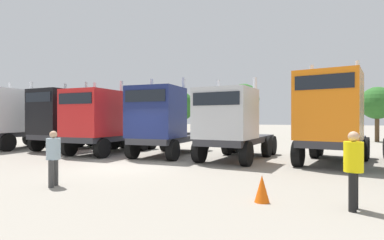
{
  "coord_description": "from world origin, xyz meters",
  "views": [
    {
      "loc": [
        7.65,
        -10.23,
        1.98
      ],
      "look_at": [
        0.9,
        4.81,
        1.94
      ],
      "focal_mm": 28.26,
      "sensor_mm": 36.0,
      "label": 1
    }
  ],
  "objects": [
    {
      "name": "oak_far_right",
      "position": [
        11.65,
        20.67,
        3.39
      ],
      "size": [
        2.84,
        2.84,
        4.84
      ],
      "color": "#4C3823",
      "rests_on": "ground"
    },
    {
      "name": "semi_truck_black",
      "position": [
        -7.53,
        3.79,
        2.0
      ],
      "size": [
        2.73,
        5.83,
        4.38
      ],
      "rotation": [
        0.0,
        0.0,
        -1.6
      ],
      "color": "#333338",
      "rests_on": "ground"
    },
    {
      "name": "semi_truck_orange",
      "position": [
        7.78,
        3.96,
        2.06
      ],
      "size": [
        3.38,
        6.08,
        4.52
      ],
      "rotation": [
        0.0,
        0.0,
        -1.73
      ],
      "color": "#333338",
      "rests_on": "ground"
    },
    {
      "name": "visitor_in_hivis",
      "position": [
        8.17,
        -2.79,
        1.0
      ],
      "size": [
        0.47,
        0.47,
        1.72
      ],
      "rotation": [
        0.0,
        0.0,
        2.95
      ],
      "color": "black",
      "rests_on": "ground"
    },
    {
      "name": "semi_truck_white",
      "position": [
        -11.49,
        3.02,
        2.05
      ],
      "size": [
        3.17,
        6.41,
        4.51
      ],
      "rotation": [
        0.0,
        0.0,
        -1.46
      ],
      "color": "#333338",
      "rests_on": "ground"
    },
    {
      "name": "semi_truck_red",
      "position": [
        -3.93,
        3.0,
        1.85
      ],
      "size": [
        2.72,
        6.24,
        4.15
      ],
      "rotation": [
        0.0,
        0.0,
        -1.54
      ],
      "color": "#333338",
      "rests_on": "ground"
    },
    {
      "name": "visitor_with_camera",
      "position": [
        0.28,
        -3.79,
        0.95
      ],
      "size": [
        0.53,
        0.53,
        1.64
      ],
      "rotation": [
        0.0,
        0.0,
        3.58
      ],
      "color": "#3D3D3D",
      "rests_on": "ground"
    },
    {
      "name": "oak_far_left",
      "position": [
        -9.57,
        23.92,
        3.62
      ],
      "size": [
        3.99,
        3.99,
        5.62
      ],
      "color": "#4C3823",
      "rests_on": "ground"
    },
    {
      "name": "semi_truck_navy",
      "position": [
        -0.22,
        3.5,
        1.86
      ],
      "size": [
        2.93,
        6.3,
        4.2
      ],
      "rotation": [
        0.0,
        0.0,
        -1.5
      ],
      "color": "#333338",
      "rests_on": "ground"
    },
    {
      "name": "traffic_cone_mid",
      "position": [
        6.23,
        -2.98,
        0.32
      ],
      "size": [
        0.36,
        0.36,
        0.65
      ],
      "primitive_type": "cone",
      "color": "#F2590C",
      "rests_on": "ground"
    },
    {
      "name": "semi_truck_silver",
      "position": [
        3.51,
        3.48,
        1.77
      ],
      "size": [
        2.91,
        6.03,
        3.97
      ],
      "rotation": [
        0.0,
        0.0,
        -1.63
      ],
      "color": "#333338",
      "rests_on": "ground"
    },
    {
      "name": "ground",
      "position": [
        0.0,
        0.0,
        0.0
      ],
      "size": [
        200.0,
        200.0,
        0.0
      ],
      "primitive_type": "plane",
      "color": "gray"
    },
    {
      "name": "oak_far_centre",
      "position": [
        -0.88,
        22.84,
        4.16
      ],
      "size": [
        3.5,
        3.5,
        5.93
      ],
      "color": "#4C3823",
      "rests_on": "ground"
    }
  ]
}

